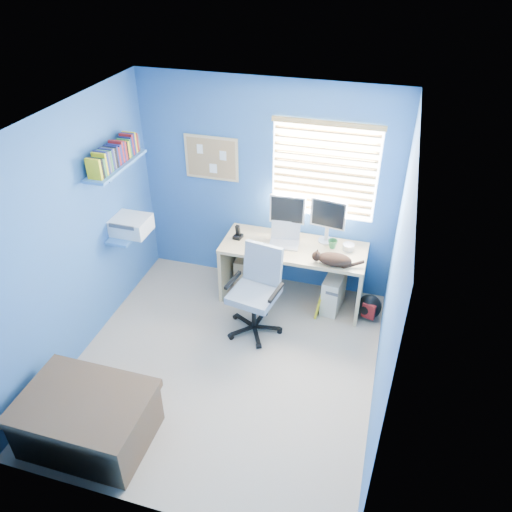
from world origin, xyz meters
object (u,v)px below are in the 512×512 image
(tower_pc, at_px, (334,291))
(office_chair, at_px, (256,302))
(laptop, at_px, (284,237))
(cat, at_px, (335,259))
(desk, at_px, (293,273))

(tower_pc, distance_m, office_chair, 0.98)
(laptop, xyz_separation_m, cat, (0.61, -0.23, -0.04))
(laptop, bearing_deg, cat, -27.38)
(tower_pc, bearing_deg, office_chair, -134.68)
(tower_pc, relative_size, office_chair, 0.45)
(laptop, distance_m, tower_pc, 0.88)
(tower_pc, bearing_deg, cat, -85.91)
(cat, bearing_deg, desk, 153.55)
(laptop, relative_size, tower_pc, 0.73)
(desk, relative_size, tower_pc, 3.63)
(laptop, height_order, office_chair, office_chair)
(cat, distance_m, tower_pc, 0.62)
(laptop, bearing_deg, tower_pc, -8.97)
(desk, bearing_deg, cat, -24.87)
(desk, xyz_separation_m, tower_pc, (0.50, -0.02, -0.14))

